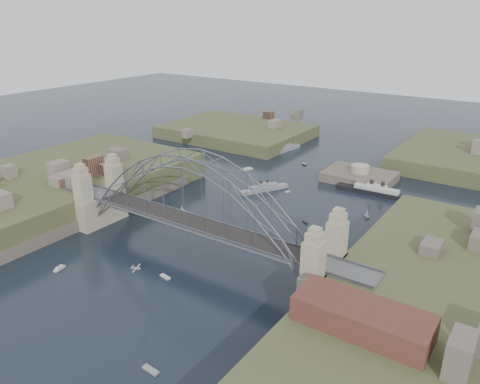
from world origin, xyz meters
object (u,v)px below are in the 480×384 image
at_px(bridge, 193,207).
at_px(naval_cruiser_far, 285,149).
at_px(ocean_liner, 376,192).
at_px(naval_cruiser_near, 264,189).
at_px(fort_island, 359,182).
at_px(wharf_shed, 362,318).

distance_m(bridge, naval_cruiser_far, 91.41).
distance_m(bridge, ocean_liner, 65.59).
height_order(bridge, naval_cruiser_near, bridge).
bearing_deg(ocean_liner, bridge, -108.88).
relative_size(fort_island, wharf_shed, 1.10).
relative_size(naval_cruiser_near, naval_cruiser_far, 0.90).
bearing_deg(naval_cruiser_far, bridge, -73.69).
relative_size(wharf_shed, naval_cruiser_near, 1.30).
xyz_separation_m(fort_island, wharf_shed, (32.00, -84.00, 10.34)).
height_order(wharf_shed, naval_cruiser_far, wharf_shed).
xyz_separation_m(naval_cruiser_near, naval_cruiser_far, (-16.46, 42.68, 0.13)).
xyz_separation_m(fort_island, ocean_liner, (8.90, -8.88, 1.27)).
relative_size(fort_island, naval_cruiser_near, 1.43).
relative_size(wharf_shed, naval_cruiser_far, 1.16).
bearing_deg(bridge, wharf_shed, -17.65).
relative_size(naval_cruiser_far, ocean_liner, 0.70).
height_order(bridge, naval_cruiser_far, bridge).
bearing_deg(bridge, ocean_liner, 71.12).
bearing_deg(wharf_shed, ocean_liner, 107.09).
distance_m(wharf_shed, naval_cruiser_near, 79.39).
bearing_deg(naval_cruiser_near, bridge, -78.52).
xyz_separation_m(bridge, fort_island, (12.00, 70.00, -12.66)).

